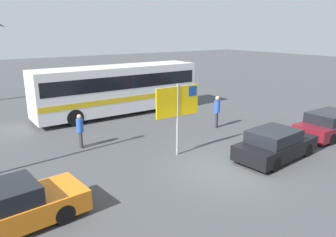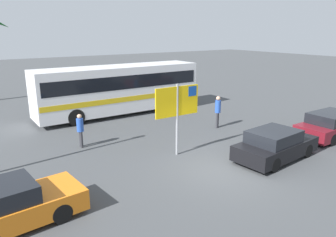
{
  "view_description": "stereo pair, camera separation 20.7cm",
  "coord_description": "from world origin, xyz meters",
  "px_view_note": "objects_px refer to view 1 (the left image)",
  "views": [
    {
      "loc": [
        -8.76,
        -8.46,
        5.42
      ],
      "look_at": [
        -0.19,
        3.79,
        1.3
      ],
      "focal_mm": 34.42,
      "sensor_mm": 36.0,
      "label": 1
    },
    {
      "loc": [
        -8.59,
        -8.57,
        5.42
      ],
      "look_at": [
        -0.19,
        3.79,
        1.3
      ],
      "focal_mm": 34.42,
      "sensor_mm": 36.0,
      "label": 2
    }
  ],
  "objects_px": {
    "pedestrian_by_bus": "(80,128)",
    "pedestrian_crossing_lot": "(217,109)",
    "bus_front_coach": "(118,87)",
    "car_orange": "(2,210)",
    "car_maroon": "(331,124)",
    "car_black": "(275,145)",
    "ferry_sign": "(179,104)"
  },
  "relations": [
    {
      "from": "pedestrian_by_bus",
      "to": "car_black",
      "type": "bearing_deg",
      "value": 142.52
    },
    {
      "from": "ferry_sign",
      "to": "car_black",
      "type": "distance_m",
      "value": 4.55
    },
    {
      "from": "car_maroon",
      "to": "pedestrian_crossing_lot",
      "type": "xyz_separation_m",
      "value": [
        -3.87,
        4.6,
        0.45
      ]
    },
    {
      "from": "ferry_sign",
      "to": "car_maroon",
      "type": "relative_size",
      "value": 0.7
    },
    {
      "from": "pedestrian_crossing_lot",
      "to": "car_orange",
      "type": "bearing_deg",
      "value": 71.89
    },
    {
      "from": "bus_front_coach",
      "to": "pedestrian_by_bus",
      "type": "bearing_deg",
      "value": -132.7
    },
    {
      "from": "car_maroon",
      "to": "pedestrian_by_bus",
      "type": "distance_m",
      "value": 12.87
    },
    {
      "from": "bus_front_coach",
      "to": "ferry_sign",
      "type": "xyz_separation_m",
      "value": [
        -1.1,
        -8.08,
        0.54
      ]
    },
    {
      "from": "car_orange",
      "to": "pedestrian_crossing_lot",
      "type": "relative_size",
      "value": 2.5
    },
    {
      "from": "ferry_sign",
      "to": "pedestrian_by_bus",
      "type": "height_order",
      "value": "ferry_sign"
    },
    {
      "from": "car_orange",
      "to": "pedestrian_by_bus",
      "type": "distance_m",
      "value": 6.64
    },
    {
      "from": "car_black",
      "to": "car_orange",
      "type": "xyz_separation_m",
      "value": [
        -10.58,
        0.97,
        0.0
      ]
    },
    {
      "from": "car_maroon",
      "to": "pedestrian_by_bus",
      "type": "xyz_separation_m",
      "value": [
        -11.45,
        5.87,
        0.32
      ]
    },
    {
      "from": "car_orange",
      "to": "ferry_sign",
      "type": "bearing_deg",
      "value": 8.55
    },
    {
      "from": "car_maroon",
      "to": "ferry_sign",
      "type": "bearing_deg",
      "value": 163.06
    },
    {
      "from": "car_maroon",
      "to": "car_black",
      "type": "relative_size",
      "value": 1.1
    },
    {
      "from": "bus_front_coach",
      "to": "car_maroon",
      "type": "height_order",
      "value": "bus_front_coach"
    },
    {
      "from": "car_maroon",
      "to": "pedestrian_by_bus",
      "type": "height_order",
      "value": "pedestrian_by_bus"
    },
    {
      "from": "ferry_sign",
      "to": "car_orange",
      "type": "xyz_separation_m",
      "value": [
        -7.42,
        -1.83,
        -1.69
      ]
    },
    {
      "from": "ferry_sign",
      "to": "pedestrian_crossing_lot",
      "type": "relative_size",
      "value": 1.75
    },
    {
      "from": "car_maroon",
      "to": "pedestrian_crossing_lot",
      "type": "relative_size",
      "value": 2.49
    },
    {
      "from": "ferry_sign",
      "to": "car_orange",
      "type": "distance_m",
      "value": 7.83
    },
    {
      "from": "pedestrian_crossing_lot",
      "to": "car_maroon",
      "type": "bearing_deg",
      "value": -176.45
    },
    {
      "from": "ferry_sign",
      "to": "car_orange",
      "type": "height_order",
      "value": "ferry_sign"
    },
    {
      "from": "bus_front_coach",
      "to": "pedestrian_crossing_lot",
      "type": "relative_size",
      "value": 5.95
    },
    {
      "from": "car_orange",
      "to": "car_black",
      "type": "bearing_deg",
      "value": -10.58
    },
    {
      "from": "car_orange",
      "to": "pedestrian_by_bus",
      "type": "xyz_separation_m",
      "value": [
        4.15,
        5.17,
        0.32
      ]
    },
    {
      "from": "bus_front_coach",
      "to": "car_orange",
      "type": "xyz_separation_m",
      "value": [
        -8.52,
        -9.92,
        -1.15
      ]
    },
    {
      "from": "car_orange",
      "to": "bus_front_coach",
      "type": "bearing_deg",
      "value": 43.99
    },
    {
      "from": "car_maroon",
      "to": "car_black",
      "type": "height_order",
      "value": "same"
    },
    {
      "from": "bus_front_coach",
      "to": "car_black",
      "type": "distance_m",
      "value": 11.14
    },
    {
      "from": "pedestrian_by_bus",
      "to": "pedestrian_crossing_lot",
      "type": "distance_m",
      "value": 7.68
    }
  ]
}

